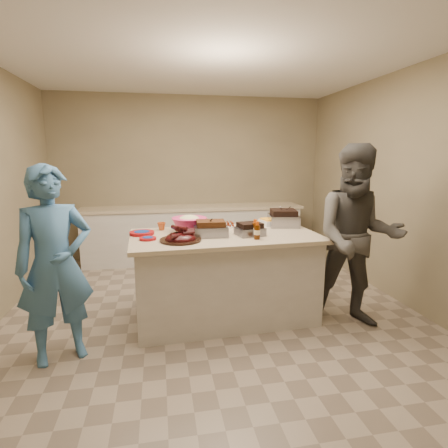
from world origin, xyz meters
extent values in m
cube|color=#47230F|center=(-0.04, -0.04, 0.91)|extent=(0.35, 0.27, 0.10)
cube|color=black|center=(0.36, -0.09, 0.91)|extent=(0.31, 0.27, 0.08)
cube|color=gray|center=(0.87, 0.31, 0.91)|extent=(0.38, 0.38, 0.13)
cylinder|color=silver|center=(0.18, 0.41, 0.91)|extent=(0.28, 0.28, 0.05)
cube|color=#FFAE20|center=(0.78, 0.41, 0.91)|extent=(0.34, 0.28, 0.08)
cylinder|color=#411B03|center=(0.39, -0.27, 0.91)|extent=(0.06, 0.06, 0.18)
cylinder|color=#411B03|center=(0.40, -0.16, 0.91)|extent=(0.06, 0.06, 0.18)
cylinder|color=gold|center=(-0.08, 0.23, 0.91)|extent=(0.05, 0.05, 0.13)
imported|color=silver|center=(0.07, 0.29, 0.91)|extent=(0.14, 0.05, 0.14)
cylinder|color=maroon|center=(-0.73, 0.15, 0.91)|extent=(0.26, 0.26, 0.03)
cylinder|color=maroon|center=(-0.67, -0.10, 0.91)|extent=(0.17, 0.17, 0.02)
imported|color=#A94618|center=(-0.53, 0.34, 0.91)|extent=(0.09, 0.09, 0.09)
cube|color=maroon|center=(-0.08, 0.35, 0.91)|extent=(0.23, 0.20, 0.09)
imported|color=teal|center=(-1.41, -0.52, 0.00)|extent=(1.21, 1.77, 0.40)
imported|color=#4E4B46|center=(1.38, -0.40, 0.00)|extent=(1.50, 2.04, 0.70)
camera|label=1|loc=(-0.54, -3.49, 1.72)|focal=28.00mm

